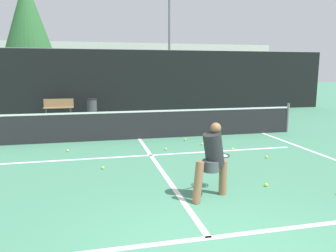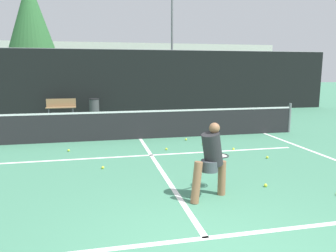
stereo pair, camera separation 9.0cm
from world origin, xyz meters
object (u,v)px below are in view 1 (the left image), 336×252
parked_car (135,96)px  trash_bin (92,107)px  player_practicing (213,158)px  courtside_bench (59,107)px

parked_car → trash_bin: bearing=-125.3°
player_practicing → courtside_bench: size_ratio=0.97×
courtside_bench → player_practicing: bearing=-71.8°
courtside_bench → trash_bin: 1.60m
trash_bin → courtside_bench: bearing=-178.5°
player_practicing → parked_car: 15.42m
player_practicing → courtside_bench: 12.12m
player_practicing → trash_bin: 11.78m
courtside_bench → trash_bin: size_ratio=1.70×
player_practicing → trash_bin: size_ratio=1.64×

